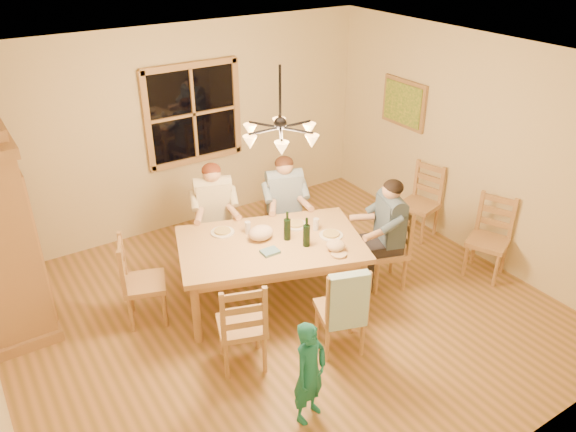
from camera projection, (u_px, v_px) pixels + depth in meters
floor at (282, 313)px, 6.13m from camera, size 5.50×5.50×0.00m
ceiling at (280, 65)px, 4.85m from camera, size 5.50×5.00×0.02m
wall_back at (179, 131)px, 7.34m from camera, size 5.50×0.02×2.70m
wall_right at (472, 148)px, 6.80m from camera, size 0.02×5.00×2.70m
window at (193, 114)px, 7.32m from camera, size 1.30×0.06×1.30m
painting at (404, 103)px, 7.56m from camera, size 0.06×0.78×0.64m
chandelier at (280, 133)px, 5.15m from camera, size 0.77×0.68×0.71m
dining_table at (271, 250)px, 6.04m from camera, size 2.22×1.75×0.76m
chair_far_left at (216, 242)px, 6.89m from camera, size 0.55×0.54×0.99m
chair_far_right at (285, 233)px, 7.07m from camera, size 0.55×0.54×0.99m
chair_near_left at (242, 338)px, 5.32m from camera, size 0.55×0.54×0.99m
chair_near_right at (340, 322)px, 5.53m from camera, size 0.55×0.54×0.99m
chair_end_left at (146, 295)px, 5.92m from camera, size 0.54×0.55×0.99m
chair_end_right at (385, 261)px, 6.50m from camera, size 0.54×0.55×0.99m
adult_woman at (214, 203)px, 6.63m from camera, size 0.49×0.52×0.87m
adult_plaid_man at (285, 195)px, 6.82m from camera, size 0.49×0.52×0.87m
adult_slate_man at (389, 221)px, 6.24m from camera, size 0.52×0.49×0.87m
towel at (348, 301)px, 5.18m from camera, size 0.39×0.22×0.58m
wine_bottle_a at (287, 226)px, 5.97m from camera, size 0.08×0.08×0.33m
wine_bottle_b at (307, 232)px, 5.85m from camera, size 0.08×0.08×0.33m
plate_woman at (223, 232)px, 6.16m from camera, size 0.26×0.26×0.02m
plate_plaid at (296, 225)px, 6.30m from camera, size 0.26×0.26×0.02m
plate_slate at (331, 235)px, 6.10m from camera, size 0.26×0.26×0.02m
wine_glass_a at (248, 227)px, 6.13m from camera, size 0.06×0.06×0.14m
wine_glass_b at (316, 224)px, 6.19m from camera, size 0.06×0.06×0.14m
cap at (336, 245)px, 5.82m from camera, size 0.20×0.20×0.11m
napkin at (270, 252)px, 5.79m from camera, size 0.22×0.19×0.03m
cloth_bundle at (261, 233)px, 6.01m from camera, size 0.28×0.22×0.15m
child at (310, 373)px, 4.66m from camera, size 0.42×0.34×0.98m
chair_spare_front at (486, 253)px, 6.66m from camera, size 0.56×0.57×0.99m
chair_spare_back at (418, 215)px, 7.50m from camera, size 0.52×0.53×0.99m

